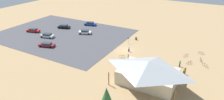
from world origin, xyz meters
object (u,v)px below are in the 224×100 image
object	(u,v)px
bicycle_red_mid_cluster	(130,63)
bicycle_black_lone_west	(189,63)
lot_sign	(128,40)
visitor_crossing_yard	(184,71)
car_red_far_end	(33,30)
visitor_at_bikes	(180,63)
trash_bin	(136,39)
visitor_by_pavilion	(129,49)
car_black_inner_stall	(64,26)
car_silver_by_curb	(47,35)
bicycle_silver_yard_center	(201,60)
bicycle_green_near_sign	(122,61)
bicycle_blue_yard_right	(201,53)
car_maroon_front_row	(47,45)
car_white_near_entry	(85,32)
bicycle_yellow_lone_east	(122,57)
bike_pavilion	(148,71)
car_blue_mid_lot	(90,24)
bicycle_white_front_row	(186,55)
bicycle_orange_edge_north	(205,65)

from	to	relation	value
bicycle_red_mid_cluster	bicycle_black_lone_west	size ratio (longest dim) A/B	1.14
lot_sign	visitor_crossing_yard	world-z (taller)	lot_sign
car_red_far_end	visitor_at_bikes	size ratio (longest dim) A/B	2.91
lot_sign	bicycle_red_mid_cluster	xyz separation A→B (m)	(-5.78, 11.41, -1.02)
trash_bin	visitor_by_pavilion	size ratio (longest dim) A/B	0.51
car_black_inner_stall	car_silver_by_curb	size ratio (longest dim) A/B	0.99
bicycle_silver_yard_center	bicycle_green_near_sign	bearing A→B (deg)	30.36
bicycle_blue_yard_right	car_maroon_front_row	world-z (taller)	car_maroon_front_row
car_black_inner_stall	car_silver_by_curb	xyz separation A→B (m)	(-1.58, 9.99, 0.03)
bicycle_red_mid_cluster	car_black_inner_stall	world-z (taller)	car_black_inner_stall
trash_bin	car_white_near_entry	distance (m)	18.10
lot_sign	car_black_inner_stall	distance (m)	27.47
car_white_near_entry	bicycle_blue_yard_right	bearing A→B (deg)	-176.38
car_red_far_end	bicycle_yellow_lone_east	bearing A→B (deg)	175.70
bicycle_blue_yard_right	bicycle_yellow_lone_east	world-z (taller)	bicycle_yellow_lone_east
car_white_near_entry	trash_bin	bearing A→B (deg)	-168.63
bike_pavilion	car_blue_mid_lot	size ratio (longest dim) A/B	2.80
bike_pavilion	visitor_by_pavilion	world-z (taller)	bike_pavilion
car_black_inner_stall	car_silver_by_curb	world-z (taller)	car_silver_by_curb
bike_pavilion	bicycle_red_mid_cluster	xyz separation A→B (m)	(6.44, -5.62, -2.40)
car_white_near_entry	car_maroon_front_row	bearing A→B (deg)	76.41
bicycle_silver_yard_center	car_red_far_end	world-z (taller)	car_red_far_end
visitor_crossing_yard	visitor_by_pavilion	size ratio (longest dim) A/B	1.00
lot_sign	car_white_near_entry	world-z (taller)	lot_sign
bicycle_blue_yard_right	visitor_at_bikes	size ratio (longest dim) A/B	0.97
bicycle_white_front_row	car_white_near_entry	bearing A→B (deg)	-1.90
bicycle_orange_edge_north	car_red_far_end	size ratio (longest dim) A/B	0.29
car_red_far_end	car_black_inner_stall	bearing A→B (deg)	-128.67
lot_sign	visitor_by_pavilion	size ratio (longest dim) A/B	1.24
bicycle_blue_yard_right	car_blue_mid_lot	distance (m)	41.83
bicycle_black_lone_west	visitor_by_pavilion	world-z (taller)	visitor_by_pavilion
car_black_inner_stall	bicycle_black_lone_west	bearing A→B (deg)	172.55
trash_bin	bicycle_silver_yard_center	bearing A→B (deg)	164.92
bicycle_yellow_lone_east	bicycle_red_mid_cluster	world-z (taller)	bicycle_yellow_lone_east
visitor_by_pavilion	bike_pavilion	bearing A→B (deg)	129.01
trash_bin	bicycle_blue_yard_right	bearing A→B (deg)	176.52
bike_pavilion	trash_bin	size ratio (longest dim) A/B	15.24
visitor_at_bikes	bicycle_orange_edge_north	bearing A→B (deg)	-152.08
car_blue_mid_lot	bicycle_green_near_sign	bearing A→B (deg)	139.17
trash_bin	car_maroon_front_row	xyz separation A→B (m)	(21.22, 17.98, 0.24)
bicycle_green_near_sign	bicycle_silver_yard_center	distance (m)	20.33
car_blue_mid_lot	visitor_at_bikes	world-z (taller)	visitor_at_bikes
bicycle_orange_edge_north	visitor_at_bikes	distance (m)	6.26
car_white_near_entry	visitor_by_pavilion	xyz separation A→B (m)	(-19.33, 5.62, 0.18)
bicycle_orange_edge_north	bicycle_silver_yard_center	distance (m)	3.00
car_silver_by_curb	visitor_crossing_yard	xyz separation A→B (m)	(-44.26, 1.68, 0.18)
bicycle_red_mid_cluster	bicycle_black_lone_west	xyz separation A→B (m)	(-12.97, -7.15, -0.00)
car_maroon_front_row	bicycle_black_lone_west	bearing A→B (deg)	-166.32
trash_bin	visitor_crossing_yard	xyz separation A→B (m)	(-17.55, 14.10, 0.49)
bicycle_red_mid_cluster	car_maroon_front_row	bearing A→B (deg)	5.17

